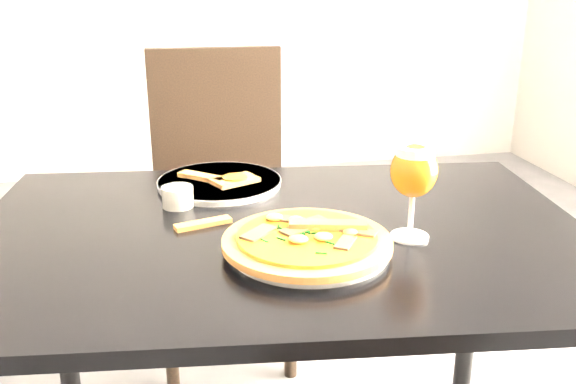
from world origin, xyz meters
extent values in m
cube|color=black|center=(0.34, 0.21, 0.73)|extent=(1.28, 0.93, 0.03)
cylinder|color=black|center=(-0.16, 0.61, 0.36)|extent=(0.05, 0.05, 0.72)
cylinder|color=black|center=(0.92, 0.49, 0.36)|extent=(0.05, 0.05, 0.72)
cube|color=black|center=(0.30, 0.97, 0.49)|extent=(0.47, 0.47, 0.04)
cylinder|color=black|center=(0.11, 0.79, 0.23)|extent=(0.04, 0.04, 0.47)
cylinder|color=black|center=(0.48, 0.78, 0.23)|extent=(0.04, 0.04, 0.47)
cylinder|color=black|center=(0.12, 1.16, 0.23)|extent=(0.04, 0.04, 0.47)
cylinder|color=black|center=(0.49, 1.15, 0.23)|extent=(0.04, 0.04, 0.47)
cube|color=black|center=(0.31, 1.17, 0.76)|extent=(0.43, 0.05, 0.45)
cylinder|color=silver|center=(0.37, 0.10, 0.76)|extent=(0.36, 0.36, 0.02)
cylinder|color=#9B6725|center=(0.37, 0.10, 0.77)|extent=(0.30, 0.30, 0.01)
cylinder|color=#A8570E|center=(0.37, 0.10, 0.78)|extent=(0.25, 0.25, 0.01)
cube|color=#46301E|center=(0.40, 0.10, 0.79)|extent=(0.06, 0.03, 0.00)
cube|color=#46301E|center=(0.39, 0.14, 0.79)|extent=(0.06, 0.07, 0.00)
cube|color=#46301E|center=(0.33, 0.16, 0.79)|extent=(0.06, 0.07, 0.00)
cube|color=#46301E|center=(0.33, 0.10, 0.79)|extent=(0.06, 0.03, 0.00)
cube|color=#46301E|center=(0.34, 0.05, 0.79)|extent=(0.06, 0.07, 0.00)
cube|color=#46301E|center=(0.40, 0.03, 0.79)|extent=(0.06, 0.07, 0.00)
ellipsoid|color=#E7DA4B|center=(0.39, 0.11, 0.79)|extent=(0.03, 0.03, 0.01)
ellipsoid|color=#E7DA4B|center=(0.38, 0.17, 0.79)|extent=(0.03, 0.03, 0.01)
ellipsoid|color=#E7DA4B|center=(0.35, 0.11, 0.79)|extent=(0.03, 0.03, 0.01)
ellipsoid|color=#E7DA4B|center=(0.29, 0.09, 0.79)|extent=(0.03, 0.03, 0.01)
ellipsoid|color=#E7DA4B|center=(0.35, 0.08, 0.79)|extent=(0.03, 0.03, 0.01)
ellipsoid|color=#E7DA4B|center=(0.39, 0.02, 0.79)|extent=(0.03, 0.03, 0.01)
ellipsoid|color=#E7DA4B|center=(0.39, 0.09, 0.79)|extent=(0.03, 0.03, 0.01)
cube|color=#0D4910|center=(0.37, 0.11, 0.79)|extent=(0.01, 0.02, 0.00)
cube|color=#0D4910|center=(0.36, 0.14, 0.79)|extent=(0.01, 0.02, 0.00)
cube|color=#0D4910|center=(0.32, 0.16, 0.79)|extent=(0.02, 0.02, 0.00)
cube|color=#0D4910|center=(0.34, 0.11, 0.79)|extent=(0.02, 0.01, 0.00)
cube|color=#0D4910|center=(0.30, 0.09, 0.79)|extent=(0.02, 0.01, 0.00)
cube|color=#0D4910|center=(0.35, 0.09, 0.79)|extent=(0.02, 0.02, 0.00)
cube|color=#0D4910|center=(0.35, 0.05, 0.79)|extent=(0.01, 0.02, 0.00)
cube|color=#0D4910|center=(0.38, 0.02, 0.79)|extent=(0.01, 0.02, 0.00)
cube|color=#0D4910|center=(0.39, 0.07, 0.79)|extent=(0.02, 0.02, 0.00)
cube|color=#0D4910|center=(0.43, 0.07, 0.79)|extent=(0.02, 0.01, 0.00)
cube|color=#0D4910|center=(0.38, 0.10, 0.79)|extent=(0.02, 0.01, 0.00)
cube|color=#0D4910|center=(0.40, 0.13, 0.79)|extent=(0.02, 0.02, 0.00)
cube|color=#9B6725|center=(0.42, 0.09, 0.79)|extent=(0.14, 0.06, 0.01)
cylinder|color=silver|center=(0.25, 0.49, 0.76)|extent=(0.29, 0.29, 0.02)
cube|color=#9B6725|center=(0.21, 0.51, 0.77)|extent=(0.11, 0.10, 0.01)
cube|color=#9B6725|center=(0.28, 0.47, 0.77)|extent=(0.12, 0.10, 0.01)
cylinder|color=#A8570E|center=(0.28, 0.47, 0.78)|extent=(0.06, 0.06, 0.00)
cube|color=#9B6725|center=(0.19, 0.26, 0.75)|extent=(0.12, 0.06, 0.01)
cylinder|color=beige|center=(0.15, 0.38, 0.77)|extent=(0.07, 0.07, 0.04)
cylinder|color=gold|center=(0.15, 0.38, 0.79)|extent=(0.06, 0.06, 0.01)
cylinder|color=silver|center=(0.57, 0.12, 0.75)|extent=(0.07, 0.07, 0.01)
cylinder|color=silver|center=(0.57, 0.12, 0.79)|extent=(0.01, 0.01, 0.08)
ellipsoid|color=#8B4D0D|center=(0.57, 0.12, 0.88)|extent=(0.09, 0.09, 0.10)
cylinder|color=silver|center=(0.57, 0.12, 0.92)|extent=(0.07, 0.07, 0.02)
camera|label=1|loc=(0.13, -0.92, 1.23)|focal=40.00mm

